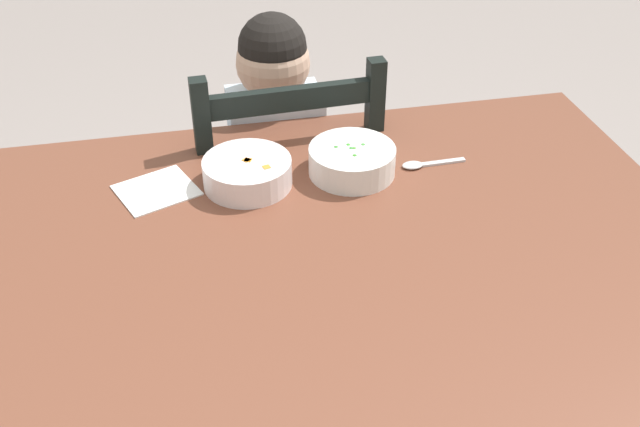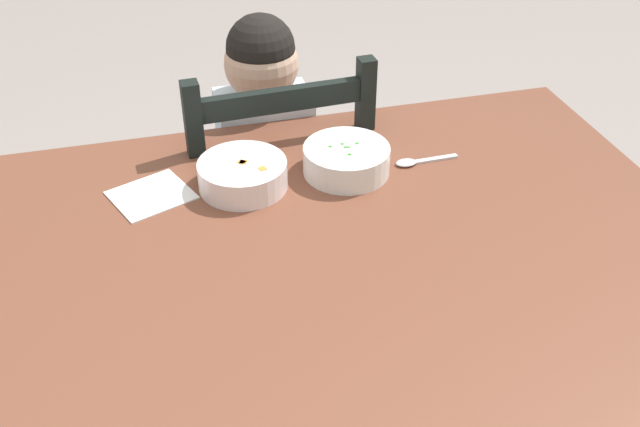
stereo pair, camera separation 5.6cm
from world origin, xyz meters
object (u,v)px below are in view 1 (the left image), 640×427
(dining_chair, at_px, (282,208))
(spoon, at_px, (422,164))
(bowl_of_peas, at_px, (352,160))
(dining_table, at_px, (329,301))
(child_figure, at_px, (279,146))
(bowl_of_carrots, at_px, (247,172))

(dining_chair, height_order, spoon, dining_chair)
(bowl_of_peas, bearing_deg, dining_table, -111.16)
(child_figure, bearing_deg, dining_table, -90.19)
(dining_chair, distance_m, bowl_of_peas, 0.44)
(bowl_of_carrots, xyz_separation_m, spoon, (0.36, -0.00, -0.03))
(dining_table, height_order, spoon, spoon)
(spoon, bearing_deg, dining_table, -133.03)
(child_figure, relative_size, bowl_of_carrots, 5.32)
(bowl_of_peas, relative_size, spoon, 1.28)
(child_figure, xyz_separation_m, bowl_of_carrots, (-0.11, -0.29, 0.12))
(child_figure, distance_m, spoon, 0.40)
(dining_table, xyz_separation_m, bowl_of_peas, (0.11, 0.28, 0.12))
(child_figure, height_order, spoon, child_figure)
(bowl_of_peas, bearing_deg, dining_chair, 109.10)
(dining_chair, relative_size, child_figure, 0.93)
(child_figure, relative_size, bowl_of_peas, 5.32)
(child_figure, distance_m, bowl_of_carrots, 0.34)
(dining_chair, xyz_separation_m, child_figure, (-0.00, -0.01, 0.19))
(dining_table, bearing_deg, bowl_of_carrots, 110.49)
(bowl_of_peas, relative_size, bowl_of_carrots, 1.00)
(child_figure, bearing_deg, bowl_of_peas, -70.08)
(child_figure, height_order, bowl_of_carrots, child_figure)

